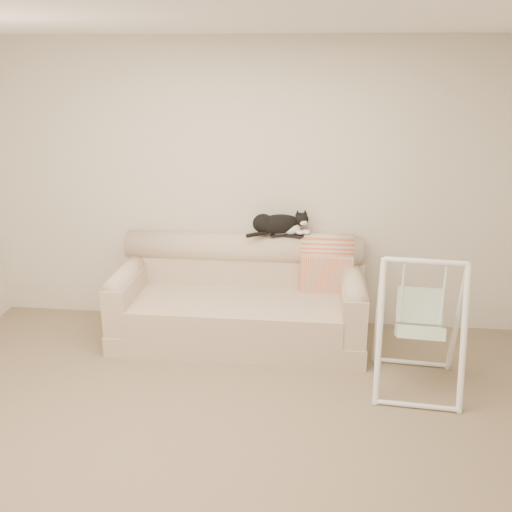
{
  "coord_description": "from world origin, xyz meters",
  "views": [
    {
      "loc": [
        0.56,
        -3.05,
        2.39
      ],
      "look_at": [
        0.1,
        1.27,
        0.9
      ],
      "focal_mm": 40.0,
      "sensor_mm": 36.0,
      "label": 1
    }
  ],
  "objects_px": {
    "tuxedo_cat": "(279,224)",
    "baby_swing": "(419,324)",
    "remote_a": "(280,235)",
    "remote_b": "(294,236)",
    "sofa": "(240,300)"
  },
  "relations": [
    {
      "from": "sofa",
      "to": "tuxedo_cat",
      "type": "distance_m",
      "value": 0.77
    },
    {
      "from": "remote_b",
      "to": "baby_swing",
      "type": "xyz_separation_m",
      "value": [
        0.98,
        -0.9,
        -0.39
      ]
    },
    {
      "from": "remote_a",
      "to": "tuxedo_cat",
      "type": "xyz_separation_m",
      "value": [
        -0.01,
        0.01,
        0.1
      ]
    },
    {
      "from": "remote_a",
      "to": "baby_swing",
      "type": "bearing_deg",
      "value": -39.24
    },
    {
      "from": "tuxedo_cat",
      "to": "baby_swing",
      "type": "bearing_deg",
      "value": -39.27
    },
    {
      "from": "remote_a",
      "to": "baby_swing",
      "type": "relative_size",
      "value": 0.18
    },
    {
      "from": "remote_a",
      "to": "remote_b",
      "type": "distance_m",
      "value": 0.13
    },
    {
      "from": "sofa",
      "to": "tuxedo_cat",
      "type": "height_order",
      "value": "tuxedo_cat"
    },
    {
      "from": "sofa",
      "to": "baby_swing",
      "type": "height_order",
      "value": "baby_swing"
    },
    {
      "from": "sofa",
      "to": "tuxedo_cat",
      "type": "xyz_separation_m",
      "value": [
        0.32,
        0.24,
        0.66
      ]
    },
    {
      "from": "remote_b",
      "to": "tuxedo_cat",
      "type": "xyz_separation_m",
      "value": [
        -0.14,
        0.02,
        0.1
      ]
    },
    {
      "from": "tuxedo_cat",
      "to": "baby_swing",
      "type": "relative_size",
      "value": 0.54
    },
    {
      "from": "sofa",
      "to": "baby_swing",
      "type": "relative_size",
      "value": 2.1
    },
    {
      "from": "remote_a",
      "to": "baby_swing",
      "type": "xyz_separation_m",
      "value": [
        1.11,
        -0.91,
        -0.39
      ]
    },
    {
      "from": "tuxedo_cat",
      "to": "sofa",
      "type": "bearing_deg",
      "value": -143.88
    }
  ]
}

